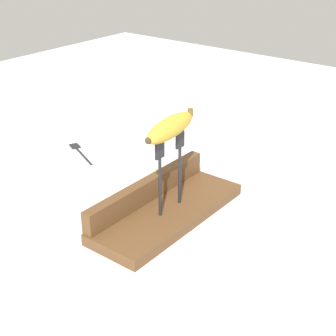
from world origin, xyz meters
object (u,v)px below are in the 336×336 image
fork_stand_center (170,167)px  banana_chunk_far (164,178)px  banana_raised_center (170,127)px  fork_fallen_near (79,150)px

fork_stand_center → banana_chunk_far: bearing=43.1°
banana_raised_center → banana_chunk_far: size_ratio=3.11×
banana_chunk_far → fork_stand_center: bearing=-136.9°
fork_stand_center → banana_raised_center: banana_raised_center is taller
fork_stand_center → banana_chunk_far: size_ratio=3.05×
fork_stand_center → fork_fallen_near: fork_stand_center is taller
banana_raised_center → fork_fallen_near: (0.13, 0.44, -0.22)m
fork_stand_center → fork_fallen_near: bearing=73.6°
fork_fallen_near → banana_chunk_far: banana_chunk_far is taller
fork_stand_center → banana_chunk_far: 0.19m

